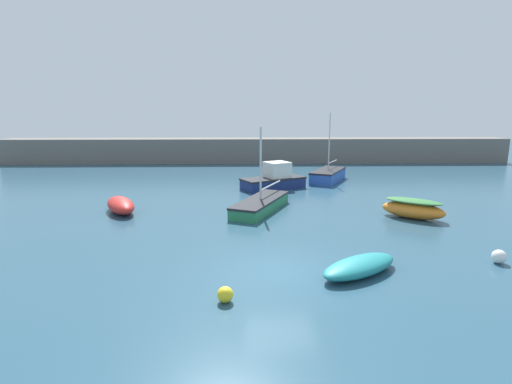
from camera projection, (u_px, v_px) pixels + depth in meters
ground_plane at (280, 273)px, 14.36m from camera, size 120.00×120.00×0.20m
harbor_breakwater at (257, 150)px, 42.94m from camera, size 53.34×2.83×2.57m
motorboat_grey_hull at (274, 179)px, 28.84m from camera, size 4.94×3.84×1.93m
rowboat_with_red_cover at (413, 209)px, 21.07m from camera, size 3.37×2.93×1.04m
open_tender_yellow at (121, 205)px, 22.26m from camera, size 2.71×3.49×0.84m
sailboat_twin_hulled at (261, 204)px, 22.67m from camera, size 3.65×5.78×4.74m
rowboat_blue_near at (360, 266)px, 13.98m from camera, size 3.53×2.99×0.58m
sailboat_tall_mast at (328, 175)px, 31.80m from camera, size 3.66×4.88×5.39m
mooring_buoy_yellow at (225, 295)px, 11.94m from camera, size 0.49×0.49×0.49m
mooring_buoy_white at (499, 257)px, 14.95m from camera, size 0.52×0.52×0.52m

